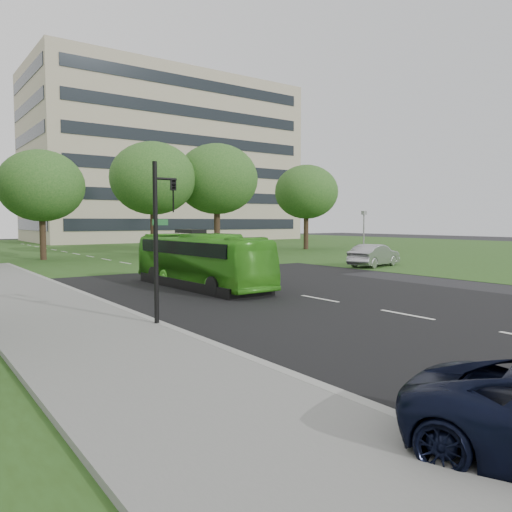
# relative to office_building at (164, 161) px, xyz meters

# --- Properties ---
(ground) EXTENTS (160.00, 160.00, 0.00)m
(ground) POSITION_rel_office_building_xyz_m (-21.96, -61.96, -12.50)
(ground) COLOR black
(ground) RESTS_ON ground
(street_surfaces) EXTENTS (120.00, 120.00, 0.15)m
(street_surfaces) POSITION_rel_office_building_xyz_m (-22.34, -39.21, -12.47)
(street_surfaces) COLOR black
(street_surfaces) RESTS_ON ground
(office_building) EXTENTS (40.10, 20.10, 25.00)m
(office_building) POSITION_rel_office_building_xyz_m (0.00, 0.00, 0.00)
(office_building) COLOR tan
(office_building) RESTS_ON ground
(tree_park_b) EXTENTS (6.36, 6.36, 8.34)m
(tree_park_b) POSITION_rel_office_building_xyz_m (-25.97, -33.49, -6.88)
(tree_park_b) COLOR black
(tree_park_b) RESTS_ON ground
(tree_park_c) EXTENTS (7.34, 7.34, 9.74)m
(tree_park_c) POSITION_rel_office_building_xyz_m (-16.94, -33.58, -5.89)
(tree_park_c) COLOR black
(tree_park_c) RESTS_ON ground
(tree_park_d) EXTENTS (7.63, 7.63, 10.09)m
(tree_park_d) POSITION_rel_office_building_xyz_m (-10.75, -33.91, -5.67)
(tree_park_d) COLOR black
(tree_park_d) RESTS_ON ground
(tree_park_e) EXTENTS (6.62, 6.62, 8.83)m
(tree_park_e) POSITION_rel_office_building_xyz_m (-0.04, -34.23, -6.50)
(tree_park_e) COLOR black
(tree_park_e) RESTS_ON ground
(bus) EXTENTS (2.31, 8.72, 2.41)m
(bus) POSITION_rel_office_building_xyz_m (-24.01, -54.42, -11.29)
(bus) COLOR green
(bus) RESTS_ON ground
(sedan) EXTENTS (4.67, 2.54, 1.46)m
(sedan) POSITION_rel_office_building_xyz_m (-9.72, -51.96, -11.77)
(sedan) COLOR #9D9DA1
(sedan) RESTS_ON ground
(traffic_light) EXTENTS (0.73, 0.20, 4.57)m
(traffic_light) POSITION_rel_office_building_xyz_m (-29.01, -61.14, -9.81)
(traffic_light) COLOR black
(traffic_light) RESTS_ON ground
(camera_pole) EXTENTS (0.30, 0.26, 3.67)m
(camera_pole) POSITION_rel_office_building_xyz_m (-8.54, -49.96, -10.13)
(camera_pole) COLOR gray
(camera_pole) RESTS_ON ground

